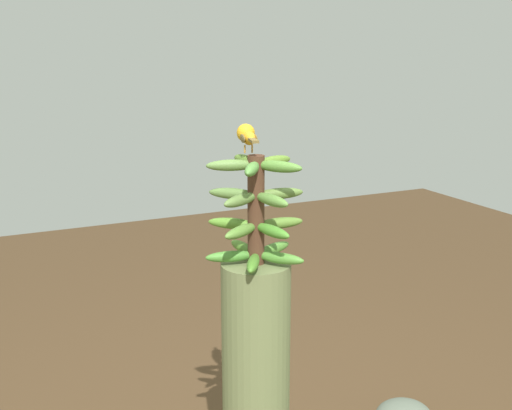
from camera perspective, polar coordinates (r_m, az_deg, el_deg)
The scene contains 3 objects.
banana_tree at distance 2.11m, azimuth 0.00°, elevation -17.29°, with size 0.21×0.21×0.93m, color olive.
banana_bunch at distance 1.87m, azimuth -0.01°, elevation -0.51°, with size 0.30×0.30×0.33m.
perched_bird at distance 1.89m, azimuth -0.80°, elevation 6.27°, with size 0.19×0.07×0.08m.
Camera 1 is at (1.64, -0.77, 1.56)m, focal length 44.53 mm.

